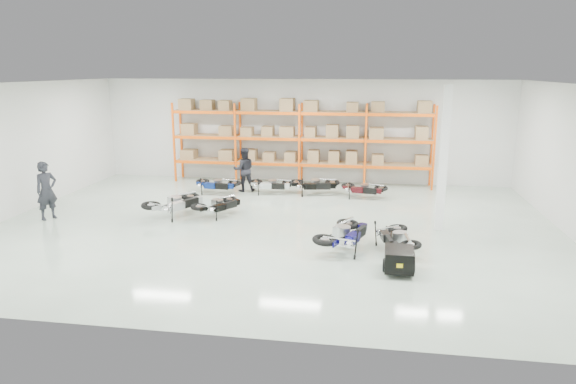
% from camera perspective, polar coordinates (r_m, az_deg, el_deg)
% --- Properties ---
extents(room, '(18.00, 18.00, 18.00)m').
position_cam_1_polar(room, '(16.02, -1.66, 3.87)').
color(room, '#B5CAB8').
rests_on(room, ground).
extents(pallet_rack, '(11.28, 0.98, 3.62)m').
position_cam_1_polar(pallet_rack, '(22.33, 1.40, 6.64)').
color(pallet_rack, '#FF5A0D').
rests_on(pallet_rack, ground).
extents(structural_column, '(0.25, 0.25, 4.50)m').
position_cam_1_polar(structural_column, '(16.41, 16.87, 3.52)').
color(structural_column, white).
rests_on(structural_column, ground).
extents(moto_blue_centre, '(1.59, 2.20, 1.29)m').
position_cam_1_polar(moto_blue_centre, '(14.33, 6.36, -4.15)').
color(moto_blue_centre, '#080645').
rests_on(moto_blue_centre, ground).
extents(moto_silver_left, '(1.88, 2.18, 1.27)m').
position_cam_1_polar(moto_silver_left, '(17.94, -12.39, -0.78)').
color(moto_silver_left, '#B5B9BD').
rests_on(moto_silver_left, ground).
extents(moto_black_far_left, '(1.58, 1.82, 1.06)m').
position_cam_1_polar(moto_black_far_left, '(17.74, -7.76, -1.07)').
color(moto_black_far_left, black).
rests_on(moto_black_far_left, ground).
extents(moto_touring_right, '(1.16, 1.84, 1.10)m').
position_cam_1_polar(moto_touring_right, '(14.50, 11.95, -4.52)').
color(moto_touring_right, black).
rests_on(moto_touring_right, ground).
extents(trailer, '(0.78, 1.49, 0.62)m').
position_cam_1_polar(trailer, '(13.04, 12.24, -7.33)').
color(trailer, black).
rests_on(trailer, ground).
extents(moto_back_a, '(1.73, 0.98, 1.07)m').
position_cam_1_polar(moto_back_a, '(20.92, -7.96, 1.18)').
color(moto_back_a, navy).
rests_on(moto_back_a, ground).
extents(moto_back_b, '(1.62, 0.81, 1.05)m').
position_cam_1_polar(moto_back_b, '(20.74, -1.87, 1.16)').
color(moto_back_b, silver).
rests_on(moto_back_b, ground).
extents(moto_back_c, '(1.86, 1.10, 1.14)m').
position_cam_1_polar(moto_back_c, '(20.61, 2.95, 1.19)').
color(moto_back_c, black).
rests_on(moto_back_c, ground).
extents(moto_back_d, '(1.72, 1.10, 1.03)m').
position_cam_1_polar(moto_back_d, '(20.24, 8.36, 0.68)').
color(moto_back_d, '#3B0B11').
rests_on(moto_back_d, ground).
extents(person_left, '(0.76, 0.85, 1.96)m').
position_cam_1_polar(person_left, '(18.92, -25.25, 0.15)').
color(person_left, '#212229').
rests_on(person_left, ground).
extents(person_back, '(1.06, 0.95, 1.81)m').
position_cam_1_polar(person_back, '(21.16, -4.91, 2.50)').
color(person_back, black).
rests_on(person_back, ground).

